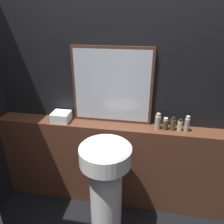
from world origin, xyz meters
TOP-DOWN VIEW (x-y plane):
  - wall_back at (0.00, 1.30)m, footprint 8.00×0.06m
  - vanity_counter at (0.00, 1.17)m, footprint 2.55×0.21m
  - pedestal_sink at (-0.07, 0.76)m, footprint 0.44×0.44m
  - mirror at (-0.10, 1.25)m, footprint 0.77×0.03m
  - towel_stack at (-0.61, 1.17)m, footprint 0.18×0.17m
  - shampoo_bottle at (0.35, 1.17)m, footprint 0.05×0.05m
  - conditioner_bottle at (0.42, 1.17)m, footprint 0.05×0.05m
  - lotion_bottle at (0.49, 1.17)m, footprint 0.05×0.05m
  - body_wash_bottle at (0.55, 1.17)m, footprint 0.04×0.04m
  - hand_soap_bottle at (0.61, 1.17)m, footprint 0.05×0.05m

SIDE VIEW (x-z plane):
  - vanity_counter at x=0.00m, z-range 0.00..0.94m
  - pedestal_sink at x=-0.07m, z-range 0.08..1.04m
  - towel_stack at x=-0.61m, z-range 0.94..1.04m
  - body_wash_bottle at x=0.55m, z-range 0.94..1.06m
  - conditioner_bottle at x=0.42m, z-range 0.94..1.06m
  - lotion_bottle at x=0.49m, z-range 0.94..1.07m
  - hand_soap_bottle at x=0.61m, z-range 0.94..1.09m
  - shampoo_bottle at x=0.35m, z-range 0.94..1.10m
  - wall_back at x=0.00m, z-range 0.00..2.50m
  - mirror at x=-0.10m, z-range 0.94..1.68m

